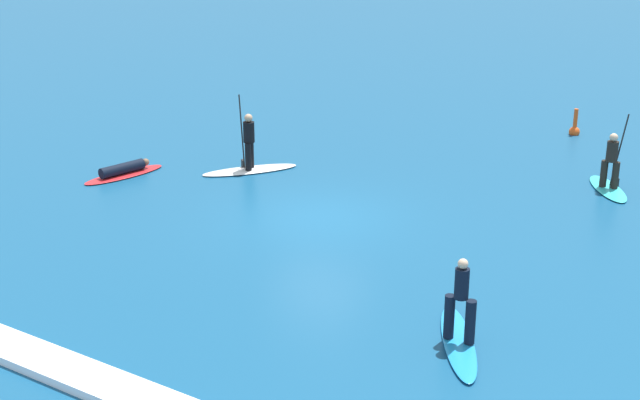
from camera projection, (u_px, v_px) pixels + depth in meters
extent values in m
plane|color=navy|center=(320.00, 217.00, 24.39)|extent=(120.00, 120.00, 0.00)
ellipsoid|color=#33C6CC|center=(608.00, 189.00, 26.47)|extent=(1.99, 2.42, 0.08)
cylinder|color=black|center=(615.00, 175.00, 26.25)|extent=(0.28, 0.28, 0.80)
cylinder|color=black|center=(604.00, 173.00, 26.40)|extent=(0.28, 0.28, 0.80)
cylinder|color=black|center=(612.00, 151.00, 26.08)|extent=(0.46, 0.46, 0.60)
sphere|color=beige|center=(614.00, 137.00, 25.93)|extent=(0.33, 0.33, 0.24)
cylinder|color=black|center=(619.00, 150.00, 26.23)|extent=(0.32, 0.24, 2.17)
cube|color=black|center=(615.00, 184.00, 26.59)|extent=(0.20, 0.16, 0.32)
ellipsoid|color=#1E8CD1|center=(458.00, 342.00, 17.83)|extent=(2.15, 2.97, 0.10)
cylinder|color=black|center=(449.00, 316.00, 17.76)|extent=(0.29, 0.29, 0.92)
cylinder|color=black|center=(470.00, 322.00, 17.54)|extent=(0.29, 0.29, 0.92)
cylinder|color=black|center=(462.00, 283.00, 17.39)|extent=(0.39, 0.39, 0.63)
sphere|color=beige|center=(463.00, 264.00, 17.24)|extent=(0.28, 0.28, 0.21)
ellipsoid|color=white|center=(250.00, 170.00, 28.12)|extent=(2.46, 2.88, 0.08)
cylinder|color=black|center=(251.00, 154.00, 28.10)|extent=(0.28, 0.28, 0.87)
cylinder|color=black|center=(248.00, 157.00, 27.82)|extent=(0.28, 0.28, 0.87)
cylinder|color=black|center=(249.00, 132.00, 27.70)|extent=(0.49, 0.49, 0.64)
sphere|color=tan|center=(248.00, 118.00, 27.55)|extent=(0.35, 0.35, 0.25)
cylinder|color=black|center=(242.00, 132.00, 27.91)|extent=(0.38, 0.30, 2.27)
cube|color=black|center=(243.00, 165.00, 28.28)|extent=(0.20, 0.17, 0.32)
ellipsoid|color=red|center=(124.00, 175.00, 27.71)|extent=(1.35, 2.83, 0.07)
cylinder|color=black|center=(122.00, 169.00, 27.61)|extent=(0.66, 1.52, 0.33)
sphere|color=brown|center=(146.00, 162.00, 28.17)|extent=(0.27, 0.27, 0.23)
sphere|color=#E55119|center=(574.00, 132.00, 32.03)|extent=(0.38, 0.38, 0.38)
cylinder|color=#E55119|center=(575.00, 122.00, 31.90)|extent=(0.15, 0.15, 0.94)
cube|color=white|center=(53.00, 365.00, 16.94)|extent=(17.46, 0.90, 0.18)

